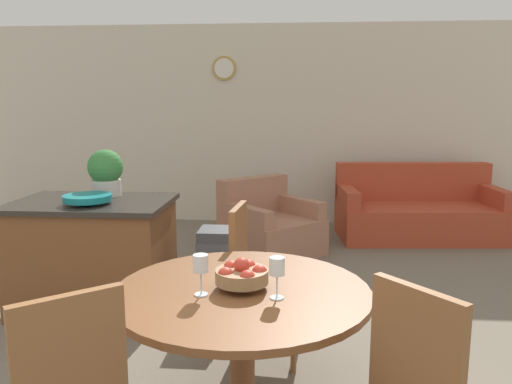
{
  "coord_description": "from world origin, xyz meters",
  "views": [
    {
      "loc": [
        0.43,
        -1.42,
        1.63
      ],
      "look_at": [
        0.14,
        2.31,
        0.97
      ],
      "focal_mm": 35.0,
      "sensor_mm": 36.0,
      "label": 1
    }
  ],
  "objects_px": {
    "trash_bin": "(219,270)",
    "couch": "(418,213)",
    "dining_chair_far_side": "(255,276)",
    "wine_glass_right": "(277,268)",
    "kitchen_island": "(94,254)",
    "dining_table": "(242,323)",
    "wine_glass_left": "(201,265)",
    "teal_bowl": "(87,198)",
    "potted_plant": "(106,172)",
    "armchair": "(269,228)",
    "fruit_bowl": "(242,275)"
  },
  "relations": [
    {
      "from": "trash_bin",
      "to": "couch",
      "type": "bearing_deg",
      "value": 48.71
    },
    {
      "from": "dining_chair_far_side",
      "to": "wine_glass_right",
      "type": "xyz_separation_m",
      "value": [
        0.17,
        -0.95,
        0.38
      ]
    },
    {
      "from": "trash_bin",
      "to": "couch",
      "type": "height_order",
      "value": "couch"
    },
    {
      "from": "kitchen_island",
      "to": "couch",
      "type": "relative_size",
      "value": 0.61
    },
    {
      "from": "dining_chair_far_side",
      "to": "wine_glass_right",
      "type": "relative_size",
      "value": 5.21
    },
    {
      "from": "dining_table",
      "to": "wine_glass_right",
      "type": "height_order",
      "value": "wine_glass_right"
    },
    {
      "from": "wine_glass_left",
      "to": "teal_bowl",
      "type": "distance_m",
      "value": 1.88
    },
    {
      "from": "dining_table",
      "to": "couch",
      "type": "height_order",
      "value": "couch"
    },
    {
      "from": "wine_glass_right",
      "to": "teal_bowl",
      "type": "bearing_deg",
      "value": 135.05
    },
    {
      "from": "potted_plant",
      "to": "couch",
      "type": "distance_m",
      "value": 3.89
    },
    {
      "from": "wine_glass_right",
      "to": "teal_bowl",
      "type": "height_order",
      "value": "wine_glass_right"
    },
    {
      "from": "wine_glass_right",
      "to": "potted_plant",
      "type": "relative_size",
      "value": 0.5
    },
    {
      "from": "teal_bowl",
      "to": "armchair",
      "type": "distance_m",
      "value": 2.28
    },
    {
      "from": "fruit_bowl",
      "to": "potted_plant",
      "type": "height_order",
      "value": "potted_plant"
    },
    {
      "from": "armchair",
      "to": "dining_table",
      "type": "bearing_deg",
      "value": -132.04
    },
    {
      "from": "dining_chair_far_side",
      "to": "wine_glass_right",
      "type": "height_order",
      "value": "dining_chair_far_side"
    },
    {
      "from": "wine_glass_right",
      "to": "kitchen_island",
      "type": "distance_m",
      "value": 2.28
    },
    {
      "from": "wine_glass_left",
      "to": "teal_bowl",
      "type": "relative_size",
      "value": 0.52
    },
    {
      "from": "fruit_bowl",
      "to": "dining_chair_far_side",
      "type": "bearing_deg",
      "value": 90.41
    },
    {
      "from": "kitchen_island",
      "to": "armchair",
      "type": "height_order",
      "value": "kitchen_island"
    },
    {
      "from": "teal_bowl",
      "to": "armchair",
      "type": "bearing_deg",
      "value": 53.54
    },
    {
      "from": "fruit_bowl",
      "to": "wine_glass_right",
      "type": "xyz_separation_m",
      "value": [
        0.17,
        -0.11,
        0.07
      ]
    },
    {
      "from": "kitchen_island",
      "to": "trash_bin",
      "type": "bearing_deg",
      "value": 1.16
    },
    {
      "from": "wine_glass_right",
      "to": "potted_plant",
      "type": "bearing_deg",
      "value": 128.71
    },
    {
      "from": "dining_table",
      "to": "dining_chair_far_side",
      "type": "bearing_deg",
      "value": 90.36
    },
    {
      "from": "teal_bowl",
      "to": "trash_bin",
      "type": "bearing_deg",
      "value": 8.6
    },
    {
      "from": "dining_table",
      "to": "fruit_bowl",
      "type": "distance_m",
      "value": 0.24
    },
    {
      "from": "dining_table",
      "to": "teal_bowl",
      "type": "distance_m",
      "value": 1.95
    },
    {
      "from": "dining_table",
      "to": "dining_chair_far_side",
      "type": "relative_size",
      "value": 1.22
    },
    {
      "from": "kitchen_island",
      "to": "armchair",
      "type": "relative_size",
      "value": 0.99
    },
    {
      "from": "dining_chair_far_side",
      "to": "couch",
      "type": "relative_size",
      "value": 0.49
    },
    {
      "from": "kitchen_island",
      "to": "teal_bowl",
      "type": "height_order",
      "value": "teal_bowl"
    },
    {
      "from": "kitchen_island",
      "to": "fruit_bowl",
      "type": "bearing_deg",
      "value": -48.11
    },
    {
      "from": "couch",
      "to": "wine_glass_left",
      "type": "bearing_deg",
      "value": -120.17
    },
    {
      "from": "kitchen_island",
      "to": "wine_glass_left",
      "type": "bearing_deg",
      "value": -53.75
    },
    {
      "from": "fruit_bowl",
      "to": "wine_glass_left",
      "type": "relative_size",
      "value": 1.31
    },
    {
      "from": "fruit_bowl",
      "to": "wine_glass_right",
      "type": "distance_m",
      "value": 0.21
    },
    {
      "from": "trash_bin",
      "to": "armchair",
      "type": "relative_size",
      "value": 0.54
    },
    {
      "from": "potted_plant",
      "to": "trash_bin",
      "type": "bearing_deg",
      "value": -12.27
    },
    {
      "from": "wine_glass_left",
      "to": "wine_glass_right",
      "type": "distance_m",
      "value": 0.35
    },
    {
      "from": "potted_plant",
      "to": "couch",
      "type": "xyz_separation_m",
      "value": [
        3.1,
        2.21,
        -0.78
      ]
    },
    {
      "from": "wine_glass_left",
      "to": "couch",
      "type": "relative_size",
      "value": 0.09
    },
    {
      "from": "dining_table",
      "to": "couch",
      "type": "distance_m",
      "value": 4.35
    },
    {
      "from": "wine_glass_right",
      "to": "fruit_bowl",
      "type": "bearing_deg",
      "value": 147.01
    },
    {
      "from": "potted_plant",
      "to": "fruit_bowl",
      "type": "bearing_deg",
      "value": -52.94
    },
    {
      "from": "trash_bin",
      "to": "couch",
      "type": "distance_m",
      "value": 3.23
    },
    {
      "from": "wine_glass_left",
      "to": "teal_bowl",
      "type": "height_order",
      "value": "wine_glass_left"
    },
    {
      "from": "couch",
      "to": "dining_table",
      "type": "bearing_deg",
      "value": -118.62
    },
    {
      "from": "wine_glass_right",
      "to": "trash_bin",
      "type": "xyz_separation_m",
      "value": [
        -0.52,
        1.64,
        -0.58
      ]
    },
    {
      "from": "dining_chair_far_side",
      "to": "wine_glass_left",
      "type": "bearing_deg",
      "value": -5.13
    }
  ]
}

